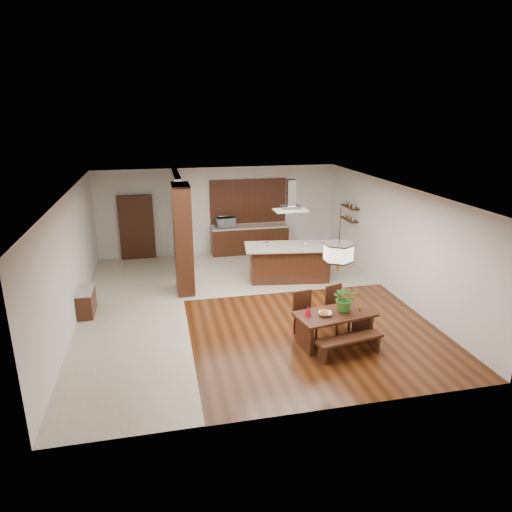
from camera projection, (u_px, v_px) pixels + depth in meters
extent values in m
plane|color=#361909|center=(244.00, 304.00, 11.58)|extent=(9.00, 9.00, 0.00)
cube|color=white|center=(244.00, 190.00, 10.69)|extent=(8.00, 9.00, 0.04)
cube|color=silver|center=(219.00, 211.00, 15.31)|extent=(8.00, 0.04, 2.90)
cube|color=silver|center=(300.00, 333.00, 6.95)|extent=(8.00, 0.04, 2.90)
cube|color=silver|center=(71.00, 260.00, 10.32)|extent=(0.04, 9.00, 2.90)
cube|color=silver|center=(394.00, 239.00, 11.95)|extent=(0.04, 9.00, 2.90)
cube|color=beige|center=(133.00, 313.00, 11.01)|extent=(2.50, 9.00, 0.01)
cube|color=beige|center=(269.00, 268.00, 14.15)|extent=(5.50, 4.00, 0.01)
cube|color=#431F10|center=(244.00, 191.00, 10.69)|extent=(8.00, 9.00, 0.02)
cube|color=black|center=(183.00, 239.00, 11.96)|extent=(0.45, 1.00, 2.90)
cube|color=silver|center=(179.00, 221.00, 13.91)|extent=(0.18, 2.40, 2.90)
cube|color=black|center=(86.00, 302.00, 10.89)|extent=(0.37, 0.88, 0.63)
cube|color=black|center=(137.00, 227.00, 14.79)|extent=(1.10, 0.20, 2.10)
cube|color=black|center=(250.00, 240.00, 15.55)|extent=(2.60, 0.60, 0.90)
cube|color=#BEB4A6|center=(250.00, 227.00, 15.40)|extent=(2.60, 0.62, 0.05)
cube|color=#A85D32|center=(248.00, 201.00, 15.39)|extent=(2.60, 0.08, 1.50)
cube|color=black|center=(349.00, 219.00, 14.35)|extent=(0.26, 0.90, 0.04)
cube|color=black|center=(350.00, 207.00, 14.23)|extent=(0.26, 0.90, 0.04)
cube|color=black|center=(335.00, 314.00, 9.45)|extent=(1.75, 1.09, 0.05)
cube|color=black|center=(304.00, 335.00, 9.30)|extent=(0.18, 0.65, 0.62)
cube|color=black|center=(362.00, 323.00, 9.81)|extent=(0.18, 0.65, 0.62)
imported|color=#387326|center=(345.00, 298.00, 9.45)|extent=(0.59, 0.54, 0.58)
imported|color=beige|center=(325.00, 314.00, 9.33)|extent=(0.35, 0.35, 0.07)
cone|color=#AD0C1E|center=(308.00, 311.00, 9.28)|extent=(0.18, 0.18, 0.23)
cylinder|color=gold|center=(360.00, 309.00, 9.52)|extent=(0.09, 0.09, 0.10)
cube|color=black|center=(289.00, 264.00, 13.03)|extent=(2.30, 1.13, 0.99)
cube|color=#BEB4A6|center=(290.00, 247.00, 12.82)|extent=(2.67, 1.45, 0.06)
imported|color=silver|center=(306.00, 244.00, 12.81)|extent=(0.12, 0.12, 0.09)
imported|color=#B7B8BE|center=(226.00, 222.00, 15.18)|extent=(0.68, 0.54, 0.33)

